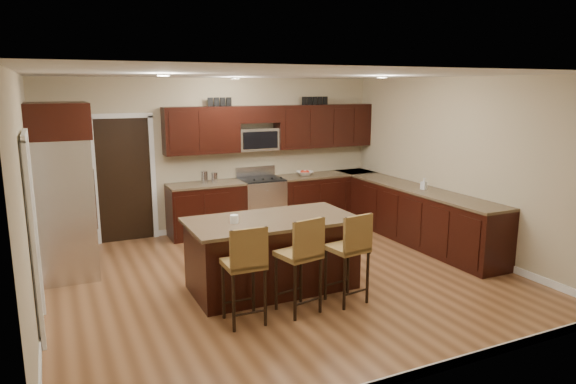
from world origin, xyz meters
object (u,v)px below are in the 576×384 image
stool_left (245,264)px  refrigerator (63,189)px  island (272,256)px  stool_mid (302,254)px  stool_right (351,248)px  range (261,203)px

stool_left → refrigerator: (-1.67, 2.49, 0.51)m
refrigerator → island: bearing=-34.9°
island → stool_mid: (-0.00, -0.85, 0.28)m
island → stool_mid: bearing=-89.9°
island → refrigerator: 2.96m
island → stool_right: (0.64, -0.85, 0.26)m
stool_mid → stool_right: (0.64, 0.00, -0.01)m
stool_left → stool_mid: 0.68m
stool_right → stool_mid: bearing=171.6°
stool_left → refrigerator: refrigerator is taller
stool_left → stool_right: 1.32m
island → stool_left: size_ratio=1.91×
stool_right → refrigerator: size_ratio=0.47×
stool_left → stool_mid: stool_mid is taller
range → stool_mid: size_ratio=0.98×
stool_mid → range: bearing=63.7°
stool_left → stool_right: stool_left is taller
stool_right → refrigerator: 3.92m
island → stool_mid: 0.89m
stool_mid → stool_right: 0.64m
stool_mid → stool_right: size_ratio=1.02×
island → stool_right: stool_right is taller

